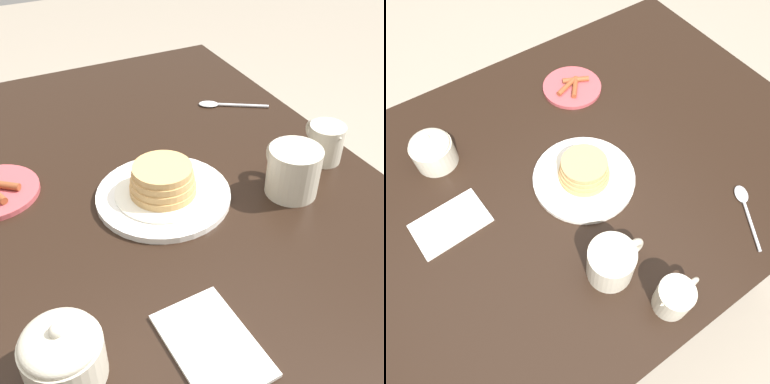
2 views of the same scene
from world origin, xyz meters
The scene contains 7 objects.
dining_table centered at (0.00, 0.00, 0.63)m, with size 1.31×0.89×0.75m.
pancake_plate centered at (0.03, -0.04, 0.78)m, with size 0.24×0.24×0.07m.
coffee_mug centered at (-0.05, -0.26, 0.80)m, with size 0.13×0.09×0.09m.
creamer_pitcher centered at (0.00, -0.37, 0.79)m, with size 0.11×0.07×0.08m.
sugar_bowl centered at (-0.23, 0.21, 0.80)m, with size 0.10×0.10×0.09m.
napkin centered at (-0.28, 0.03, 0.76)m, with size 0.17×0.11×0.01m.
spoon centered at (0.29, -0.30, 0.76)m, with size 0.10×0.15×0.01m.
Camera 1 is at (-0.60, 0.22, 1.29)m, focal length 45.00 mm.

